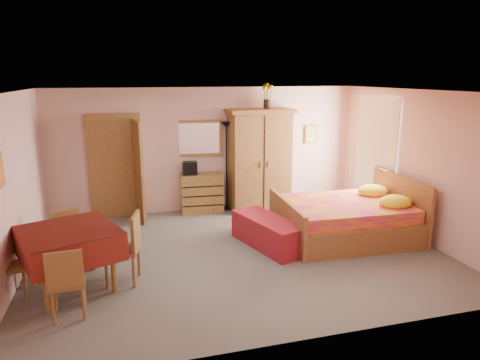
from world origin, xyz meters
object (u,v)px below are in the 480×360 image
object	(u,v)px
wardrobe	(259,160)
chair_north	(71,240)
floor_lamp	(226,166)
bed	(345,209)
sunflower_vase	(267,96)
bench	(268,232)
chair_south	(67,281)
chest_of_drawers	(202,193)
wall_mirror	(199,138)
chair_east	(122,249)
chair_west	(9,267)
stereo	(190,168)
dining_table	(71,259)

from	to	relation	value
wardrobe	chair_north	size ratio (longest dim) A/B	2.49
floor_lamp	bed	distance (m)	2.75
sunflower_vase	chair_north	world-z (taller)	sunflower_vase
bench	chair_south	size ratio (longest dim) A/B	1.63
chest_of_drawers	wall_mirror	xyz separation A→B (m)	(0.00, 0.21, 1.14)
bed	chair_east	xyz separation A→B (m)	(-3.84, -0.74, -0.03)
wall_mirror	chair_east	bearing A→B (deg)	-114.97
chair_west	floor_lamp	bearing A→B (deg)	117.76
stereo	chair_north	bearing A→B (deg)	-134.77
wardrobe	bench	size ratio (longest dim) A/B	1.46
sunflower_vase	chair_west	distance (m)	5.66
chair_north	chair_east	bearing A→B (deg)	115.34
chest_of_drawers	bed	size ratio (longest dim) A/B	0.38
wall_mirror	chair_north	distance (m)	3.53
dining_table	chair_south	world-z (taller)	chair_south
chair_north	chair_west	bearing A→B (deg)	26.22
floor_lamp	sunflower_vase	world-z (taller)	sunflower_vase
wall_mirror	stereo	bearing A→B (deg)	-139.24
chair_east	stereo	bearing A→B (deg)	-13.10
sunflower_vase	chair_north	distance (m)	4.77
chair_south	chair_east	size ratio (longest dim) A/B	0.91
chest_of_drawers	wall_mirror	distance (m)	1.16
chest_of_drawers	chair_west	bearing A→B (deg)	-132.16
stereo	bench	xyz separation A→B (m)	(0.97, -2.18, -0.72)
sunflower_vase	dining_table	xyz separation A→B (m)	(-3.72, -2.84, -1.99)
sunflower_vase	chair_north	size ratio (longest dim) A/B	0.60
chair_east	bed	bearing A→B (deg)	-66.10
dining_table	wardrobe	bearing A→B (deg)	37.93
chest_of_drawers	chair_south	distance (m)	4.24
floor_lamp	sunflower_vase	distance (m)	1.71
bench	chair_west	size ratio (longest dim) A/B	1.77
chair_west	chair_east	world-z (taller)	chair_east
bench	bed	bearing A→B (deg)	1.87
stereo	chair_west	distance (m)	4.09
stereo	floor_lamp	world-z (taller)	floor_lamp
chair_south	sunflower_vase	bearing A→B (deg)	40.04
wardrobe	dining_table	bearing A→B (deg)	-143.64
chest_of_drawers	chair_east	xyz separation A→B (m)	(-1.65, -2.84, 0.08)
floor_lamp	chair_south	size ratio (longest dim) A/B	2.10
chest_of_drawers	stereo	xyz separation A→B (m)	(-0.24, 0.03, 0.55)
stereo	bed	xyz separation A→B (m)	(2.43, -2.13, -0.43)
chair_west	chest_of_drawers	bearing A→B (deg)	121.88
chair_south	chair_east	world-z (taller)	chair_east
bench	chair_west	world-z (taller)	chair_west
chair_south	chair_north	xyz separation A→B (m)	(-0.10, 1.43, -0.02)
chest_of_drawers	bench	size ratio (longest dim) A/B	0.59
bench	chair_east	size ratio (longest dim) A/B	1.48
stereo	dining_table	xyz separation A→B (m)	(-2.08, -2.90, -0.53)
sunflower_vase	chair_south	distance (m)	5.48
bed	dining_table	xyz separation A→B (m)	(-4.50, -0.77, -0.10)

